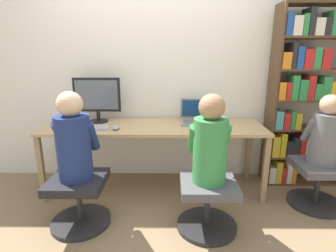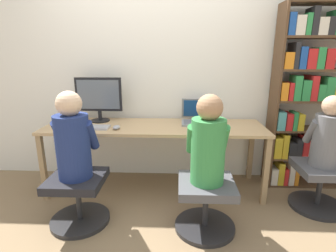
{
  "view_description": "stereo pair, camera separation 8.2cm",
  "coord_description": "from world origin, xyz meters",
  "px_view_note": "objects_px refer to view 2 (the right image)",
  "views": [
    {
      "loc": [
        0.17,
        -2.31,
        1.44
      ],
      "look_at": [
        0.15,
        0.16,
        0.76
      ],
      "focal_mm": 28.0,
      "sensor_mm": 36.0,
      "label": 1
    },
    {
      "loc": [
        0.25,
        -2.31,
        1.44
      ],
      "look_at": [
        0.15,
        0.16,
        0.76
      ],
      "focal_mm": 28.0,
      "sensor_mm": 36.0,
      "label": 2
    }
  ],
  "objects_px": {
    "keyboard": "(90,127)",
    "office_chair_right": "(206,202)",
    "person_at_laptop": "(208,143)",
    "person_at_monitor": "(73,139)",
    "person_near_shelf": "(328,135)",
    "bookshelf": "(306,99)",
    "office_chair_left": "(78,197)",
    "laptop": "(198,118)",
    "office_chair_side": "(320,184)",
    "desktop_monitor": "(99,98)"
  },
  "relations": [
    {
      "from": "desktop_monitor",
      "to": "person_at_monitor",
      "type": "bearing_deg",
      "value": -89.35
    },
    {
      "from": "desktop_monitor",
      "to": "laptop",
      "type": "bearing_deg",
      "value": -0.65
    },
    {
      "from": "laptop",
      "to": "person_near_shelf",
      "type": "relative_size",
      "value": 0.55
    },
    {
      "from": "person_at_monitor",
      "to": "laptop",
      "type": "bearing_deg",
      "value": 36.17
    },
    {
      "from": "office_chair_left",
      "to": "person_at_monitor",
      "type": "xyz_separation_m",
      "value": [
        0.0,
        0.01,
        0.52
      ]
    },
    {
      "from": "bookshelf",
      "to": "desktop_monitor",
      "type": "bearing_deg",
      "value": -179.88
    },
    {
      "from": "person_at_laptop",
      "to": "laptop",
      "type": "bearing_deg",
      "value": 91.95
    },
    {
      "from": "keyboard",
      "to": "office_chair_right",
      "type": "height_order",
      "value": "keyboard"
    },
    {
      "from": "desktop_monitor",
      "to": "office_chair_right",
      "type": "distance_m",
      "value": 1.57
    },
    {
      "from": "office_chair_right",
      "to": "bookshelf",
      "type": "height_order",
      "value": "bookshelf"
    },
    {
      "from": "person_near_shelf",
      "to": "office_chair_side",
      "type": "bearing_deg",
      "value": -90.0
    },
    {
      "from": "person_near_shelf",
      "to": "laptop",
      "type": "bearing_deg",
      "value": 158.22
    },
    {
      "from": "person_at_monitor",
      "to": "bookshelf",
      "type": "height_order",
      "value": "bookshelf"
    },
    {
      "from": "desktop_monitor",
      "to": "office_chair_left",
      "type": "xyz_separation_m",
      "value": [
        0.01,
        -0.8,
        -0.73
      ]
    },
    {
      "from": "person_at_laptop",
      "to": "person_at_monitor",
      "type": "bearing_deg",
      "value": 177.69
    },
    {
      "from": "office_chair_right",
      "to": "person_at_laptop",
      "type": "bearing_deg",
      "value": 90.0
    },
    {
      "from": "keyboard",
      "to": "office_chair_side",
      "type": "relative_size",
      "value": 0.76
    },
    {
      "from": "office_chair_side",
      "to": "person_at_monitor",
      "type": "bearing_deg",
      "value": -171.81
    },
    {
      "from": "keyboard",
      "to": "person_at_laptop",
      "type": "distance_m",
      "value": 1.25
    },
    {
      "from": "office_chair_right",
      "to": "bookshelf",
      "type": "distance_m",
      "value": 1.57
    },
    {
      "from": "office_chair_left",
      "to": "person_at_monitor",
      "type": "bearing_deg",
      "value": 90.0
    },
    {
      "from": "laptop",
      "to": "office_chair_right",
      "type": "bearing_deg",
      "value": -88.06
    },
    {
      "from": "office_chair_right",
      "to": "office_chair_side",
      "type": "bearing_deg",
      "value": 18.21
    },
    {
      "from": "office_chair_left",
      "to": "bookshelf",
      "type": "bearing_deg",
      "value": 20.07
    },
    {
      "from": "person_at_monitor",
      "to": "person_near_shelf",
      "type": "relative_size",
      "value": 1.11
    },
    {
      "from": "laptop",
      "to": "office_chair_right",
      "type": "height_order",
      "value": "laptop"
    },
    {
      "from": "person_near_shelf",
      "to": "bookshelf",
      "type": "bearing_deg",
      "value": 91.92
    },
    {
      "from": "desktop_monitor",
      "to": "person_at_laptop",
      "type": "xyz_separation_m",
      "value": [
        1.1,
        -0.84,
        -0.21
      ]
    },
    {
      "from": "bookshelf",
      "to": "person_at_monitor",
      "type": "bearing_deg",
      "value": -160.05
    },
    {
      "from": "office_chair_left",
      "to": "person_at_laptop",
      "type": "distance_m",
      "value": 1.21
    },
    {
      "from": "office_chair_left",
      "to": "person_at_laptop",
      "type": "bearing_deg",
      "value": -2.04
    },
    {
      "from": "desktop_monitor",
      "to": "laptop",
      "type": "height_order",
      "value": "desktop_monitor"
    },
    {
      "from": "desktop_monitor",
      "to": "person_at_monitor",
      "type": "distance_m",
      "value": 0.82
    },
    {
      "from": "person_at_monitor",
      "to": "office_chair_side",
      "type": "distance_m",
      "value": 2.29
    },
    {
      "from": "office_chair_left",
      "to": "person_at_monitor",
      "type": "relative_size",
      "value": 0.7
    },
    {
      "from": "person_at_monitor",
      "to": "office_chair_side",
      "type": "relative_size",
      "value": 1.43
    },
    {
      "from": "office_chair_left",
      "to": "office_chair_right",
      "type": "height_order",
      "value": "same"
    },
    {
      "from": "desktop_monitor",
      "to": "person_near_shelf",
      "type": "height_order",
      "value": "desktop_monitor"
    },
    {
      "from": "keyboard",
      "to": "person_at_laptop",
      "type": "bearing_deg",
      "value": -25.88
    },
    {
      "from": "person_at_monitor",
      "to": "person_at_laptop",
      "type": "bearing_deg",
      "value": -2.31
    },
    {
      "from": "desktop_monitor",
      "to": "person_near_shelf",
      "type": "relative_size",
      "value": 0.77
    },
    {
      "from": "laptop",
      "to": "office_chair_left",
      "type": "height_order",
      "value": "laptop"
    },
    {
      "from": "desktop_monitor",
      "to": "person_at_monitor",
      "type": "height_order",
      "value": "desktop_monitor"
    },
    {
      "from": "desktop_monitor",
      "to": "person_at_monitor",
      "type": "relative_size",
      "value": 0.69
    },
    {
      "from": "bookshelf",
      "to": "office_chair_right",
      "type": "bearing_deg",
      "value": -142.44
    },
    {
      "from": "laptop",
      "to": "person_at_monitor",
      "type": "relative_size",
      "value": 0.49
    },
    {
      "from": "keyboard",
      "to": "office_chair_side",
      "type": "bearing_deg",
      "value": -4.68
    },
    {
      "from": "person_at_laptop",
      "to": "office_chair_right",
      "type": "bearing_deg",
      "value": -90.0
    },
    {
      "from": "office_chair_right",
      "to": "desktop_monitor",
      "type": "bearing_deg",
      "value": 142.69
    },
    {
      "from": "desktop_monitor",
      "to": "person_near_shelf",
      "type": "bearing_deg",
      "value": -11.94
    }
  ]
}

